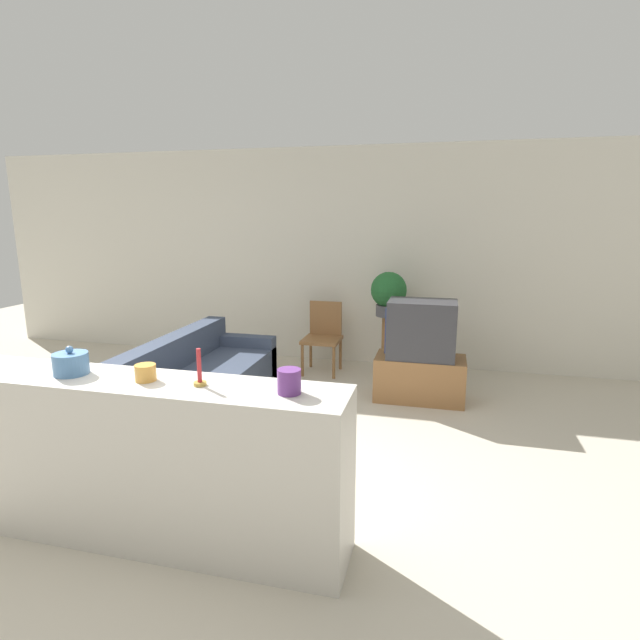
# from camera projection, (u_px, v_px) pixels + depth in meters

# --- Properties ---
(ground_plane) EXTENTS (14.00, 14.00, 0.00)m
(ground_plane) POSITION_uv_depth(u_px,v_px,m) (176.00, 491.00, 3.46)
(ground_plane) COLOR beige
(wall_back) EXTENTS (9.00, 0.06, 2.70)m
(wall_back) POSITION_uv_depth(u_px,v_px,m) (306.00, 256.00, 6.43)
(wall_back) COLOR beige
(wall_back) RESTS_ON ground_plane
(couch) EXTENTS (0.80, 2.08, 0.75)m
(couch) POSITION_uv_depth(u_px,v_px,m) (197.00, 389.00, 4.69)
(couch) COLOR #384256
(couch) RESTS_ON ground_plane
(tv_stand) EXTENTS (0.91, 0.47, 0.45)m
(tv_stand) POSITION_uv_depth(u_px,v_px,m) (420.00, 378.00, 5.14)
(tv_stand) COLOR olive
(tv_stand) RESTS_ON ground_plane
(television) EXTENTS (0.69, 0.44, 0.58)m
(television) POSITION_uv_depth(u_px,v_px,m) (421.00, 329.00, 5.04)
(television) COLOR #333338
(television) RESTS_ON tv_stand
(wooden_chair) EXTENTS (0.44, 0.44, 0.84)m
(wooden_chair) POSITION_uv_depth(u_px,v_px,m) (323.00, 334.00, 6.04)
(wooden_chair) COLOR olive
(wooden_chair) RESTS_ON ground_plane
(plant_stand) EXTENTS (0.13, 0.13, 0.72)m
(plant_stand) POSITION_uv_depth(u_px,v_px,m) (387.00, 346.00, 5.89)
(plant_stand) COLOR olive
(plant_stand) RESTS_ON ground_plane
(potted_plant) EXTENTS (0.41, 0.41, 0.51)m
(potted_plant) POSITION_uv_depth(u_px,v_px,m) (389.00, 293.00, 5.75)
(potted_plant) COLOR #4C4C51
(potted_plant) RESTS_ON plant_stand
(foreground_counter) EXTENTS (2.61, 0.44, 0.98)m
(foreground_counter) POSITION_uv_depth(u_px,v_px,m) (129.00, 458.00, 2.91)
(foreground_counter) COLOR beige
(foreground_counter) RESTS_ON ground_plane
(decorative_bowl) EXTENTS (0.20, 0.20, 0.17)m
(decorative_bowl) POSITION_uv_depth(u_px,v_px,m) (71.00, 363.00, 2.87)
(decorative_bowl) COLOR #4C7AAD
(decorative_bowl) RESTS_ON foreground_counter
(candle_jar) EXTENTS (0.12, 0.12, 0.09)m
(candle_jar) POSITION_uv_depth(u_px,v_px,m) (145.00, 373.00, 2.76)
(candle_jar) COLOR gold
(candle_jar) RESTS_ON foreground_counter
(candlestick) EXTENTS (0.07, 0.07, 0.21)m
(candlestick) POSITION_uv_depth(u_px,v_px,m) (200.00, 374.00, 2.68)
(candlestick) COLOR #B7933D
(candlestick) RESTS_ON foreground_counter
(coffee_tin) EXTENTS (0.12, 0.12, 0.13)m
(coffee_tin) POSITION_uv_depth(u_px,v_px,m) (289.00, 381.00, 2.56)
(coffee_tin) COLOR #66337F
(coffee_tin) RESTS_ON foreground_counter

